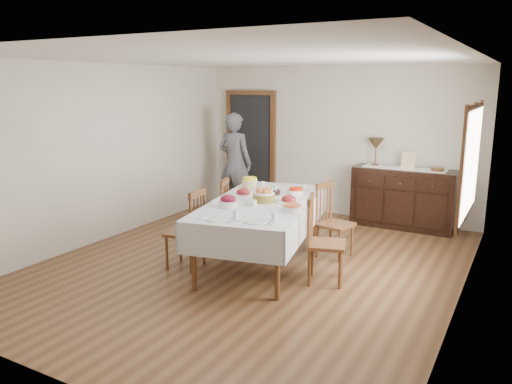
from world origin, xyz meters
The scene contains 26 objects.
ground centered at (0.00, 0.00, 0.00)m, with size 6.00×6.00×0.00m, color brown.
room_shell centered at (-0.15, 0.42, 1.64)m, with size 5.02×6.02×2.65m.
dining_table centered at (0.08, 0.10, 0.74)m, with size 1.70×2.63×0.84m.
chair_left_near centered at (-0.66, -0.47, 0.52)m, with size 0.48×0.48×1.02m.
chair_left_far centered at (-0.76, 0.30, 0.51)m, with size 0.54×0.54×1.02m.
chair_right_near centered at (0.99, -0.09, 0.53)m, with size 0.54×0.54×1.04m.
chair_right_far centered at (0.77, 0.83, 0.51)m, with size 0.49×0.49×1.01m.
sideboard centered at (1.29, 2.72, 0.49)m, with size 1.62×0.58×0.97m.
person centered at (-1.65, 2.27, 0.96)m, with size 0.60×0.38×1.92m, color #53555E.
bread_basket centered at (0.11, 0.10, 0.91)m, with size 0.29×0.29×0.18m.
egg_basket centered at (-0.02, 0.54, 0.87)m, with size 0.26×0.26×0.11m.
ham_platter_a centered at (-0.31, 0.30, 0.86)m, with size 0.33×0.33×0.11m.
ham_platter_b centered at (0.41, 0.22, 0.87)m, with size 0.33×0.33×0.11m.
beet_bowl centered at (-0.13, -0.36, 0.90)m, with size 0.23×0.23×0.15m.
carrot_bowl centered at (0.28, 0.70, 0.88)m, with size 0.22×0.22×0.09m.
pineapple_bowl centered at (-0.48, 0.78, 0.91)m, with size 0.23×0.23×0.15m.
casserole_dish centered at (0.62, -0.14, 0.87)m, with size 0.25×0.25×0.08m.
butter_dish centered at (0.06, -0.16, 0.87)m, with size 0.16×0.12×0.07m.
setting_left centered at (0.11, -0.86, 0.86)m, with size 0.44×0.31×0.10m.
setting_right centered at (0.53, -0.73, 0.86)m, with size 0.44×0.31×0.10m.
glass_far_a centered at (-0.28, 0.81, 0.89)m, with size 0.06×0.06×0.10m.
glass_far_b centered at (0.29, 0.96, 0.88)m, with size 0.07×0.07×0.09m.
runner centered at (1.27, 2.72, 0.97)m, with size 1.30×0.35×0.01m.
table_lamp centered at (0.78, 2.76, 1.33)m, with size 0.26×0.26×0.46m.
picture_frame centered at (1.35, 2.62, 1.11)m, with size 0.22×0.08×0.28m.
deco_bowl centered at (1.78, 2.69, 1.00)m, with size 0.20×0.20×0.06m.
Camera 1 is at (3.03, -5.34, 2.32)m, focal length 35.00 mm.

